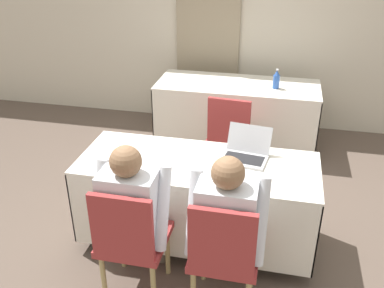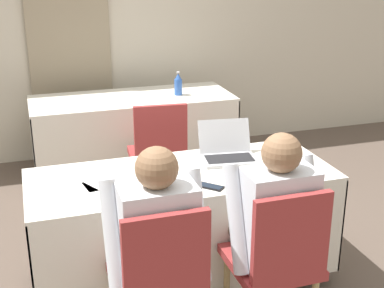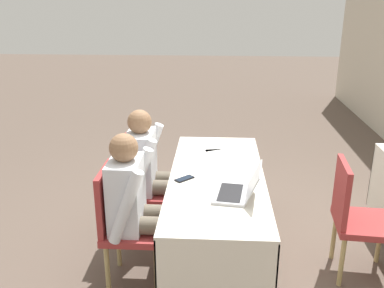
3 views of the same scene
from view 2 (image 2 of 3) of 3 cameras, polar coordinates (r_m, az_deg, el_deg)
name	(u,v)px [view 2 (image 2 of 3)]	position (r m, az deg, el deg)	size (l,w,h in m)	color
ground_plane	(183,280)	(3.53, -0.98, -14.35)	(24.00, 24.00, 0.00)	brown
wall_back	(107,21)	(5.42, -9.03, 12.87)	(12.00, 0.06, 2.70)	beige
curtain_panel	(68,26)	(5.32, -13.09, 12.21)	(0.78, 0.04, 2.65)	gray
conference_table_near	(182,201)	(3.25, -1.04, -6.14)	(1.81, 0.72, 0.75)	white
conference_table_far	(133,117)	(4.93, -6.32, 2.92)	(1.81, 0.72, 0.75)	white
laptop	(228,152)	(3.39, 3.84, -0.89)	(0.38, 0.36, 0.22)	#B7B7BC
cell_phone	(210,187)	(2.99, 1.98, -4.56)	(0.15, 0.15, 0.01)	black
paper_beside_laptop	(83,196)	(2.95, -11.58, -5.42)	(0.32, 0.36, 0.00)	white
paper_centre_table	(99,179)	(3.13, -9.88, -3.75)	(0.26, 0.33, 0.00)	white
water_bottle	(178,85)	(4.90, -1.48, 6.35)	(0.07, 0.07, 0.21)	#2D5BB7
chair_near_left	(161,279)	(2.65, -3.36, -14.16)	(0.44, 0.44, 0.91)	tan
chair_near_right	(278,257)	(2.84, 9.13, -11.86)	(0.44, 0.44, 0.91)	tan
chair_far_spare	(159,151)	(4.23, -3.57, -0.71)	(0.48, 0.48, 0.91)	tan
person_checkered_shirt	(155,239)	(2.65, -4.01, -10.09)	(0.50, 0.52, 1.17)	#665B4C
person_white_shirt	(270,221)	(2.84, 8.37, -8.09)	(0.50, 0.52, 1.17)	#665B4C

